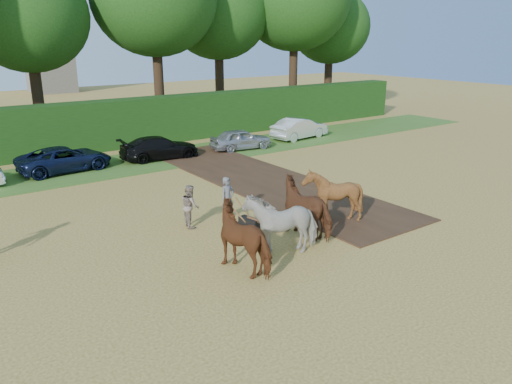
{
  "coord_description": "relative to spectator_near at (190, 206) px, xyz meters",
  "views": [
    {
      "loc": [
        -12.5,
        -11.9,
        6.78
      ],
      "look_at": [
        -2.47,
        2.04,
        1.4
      ],
      "focal_mm": 35.0,
      "sensor_mm": 36.0,
      "label": 1
    }
  ],
  "objects": [
    {
      "name": "ground",
      "position": [
        4.33,
        -3.63,
        -0.8
      ],
      "size": [
        120.0,
        120.0,
        0.0
      ],
      "primitive_type": "plane",
      "color": "gold",
      "rests_on": "ground"
    },
    {
      "name": "hedgerow",
      "position": [
        4.33,
        14.87,
        0.7
      ],
      "size": [
        46.0,
        1.6,
        3.0
      ],
      "primitive_type": "cube",
      "color": "#14380F",
      "rests_on": "ground"
    },
    {
      "name": "spectator_near",
      "position": [
        0.0,
        0.0,
        0.0
      ],
      "size": [
        0.74,
        0.88,
        1.6
      ],
      "primitive_type": "imported",
      "rotation": [
        0.0,
        0.0,
        1.38
      ],
      "color": "tan",
      "rests_on": "ground"
    },
    {
      "name": "plough_team",
      "position": [
        2.19,
        -3.29,
        0.2
      ],
      "size": [
        6.75,
        5.46,
        2.02
      ],
      "color": "#622B18",
      "rests_on": "ground"
    },
    {
      "name": "parked_cars",
      "position": [
        3.21,
        10.4,
        -0.12
      ],
      "size": [
        25.26,
        3.32,
        1.44
      ],
      "color": "white",
      "rests_on": "ground"
    },
    {
      "name": "grass_verge",
      "position": [
        4.33,
        10.37,
        -0.78
      ],
      "size": [
        50.0,
        5.0,
        0.03
      ],
      "primitive_type": "cube",
      "color": "#38601E",
      "rests_on": "ground"
    },
    {
      "name": "earth_strip",
      "position": [
        5.83,
        3.37,
        -0.77
      ],
      "size": [
        4.5,
        17.0,
        0.05
      ],
      "primitive_type": "cube",
      "color": "#472D1C",
      "rests_on": "ground"
    },
    {
      "name": "treeline",
      "position": [
        2.63,
        18.06,
        8.17
      ],
      "size": [
        48.7,
        10.6,
        14.21
      ],
      "color": "#382616",
      "rests_on": "ground"
    }
  ]
}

